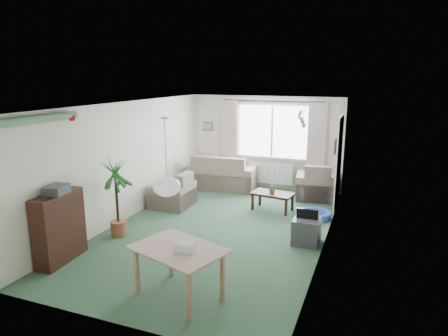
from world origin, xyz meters
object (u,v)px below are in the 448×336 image
(houseplant, at_px, (117,197))
(dining_table, at_px, (179,273))
(armchair_left, at_px, (172,189))
(bookshelf, at_px, (59,228))
(pet_bed, at_px, (314,215))
(tv_cube, at_px, (307,231))
(coffee_table, at_px, (272,201))
(armchair_corner, at_px, (317,181))
(sofa, at_px, (222,171))

(houseplant, xyz_separation_m, dining_table, (2.02, -1.46, -0.41))
(armchair_left, xyz_separation_m, bookshelf, (-0.34, -3.08, 0.17))
(houseplant, height_order, dining_table, houseplant)
(houseplant, height_order, pet_bed, houseplant)
(armchair_left, bearing_deg, bookshelf, -7.27)
(tv_cube, bearing_deg, coffee_table, 123.99)
(houseplant, relative_size, pet_bed, 2.21)
(coffee_table, bearing_deg, dining_table, -94.16)
(armchair_left, distance_m, houseplant, 1.91)
(armchair_corner, xyz_separation_m, dining_table, (-1.06, -5.15, -0.10))
(coffee_table, bearing_deg, bookshelf, -124.98)
(tv_cube, bearing_deg, bookshelf, -148.83)
(sofa, relative_size, armchair_left, 2.02)
(armchair_corner, height_order, dining_table, armchair_corner)
(dining_table, bearing_deg, coffee_table, 85.84)
(armchair_corner, relative_size, armchair_left, 1.10)
(sofa, bearing_deg, coffee_table, 138.36)
(sofa, relative_size, tv_cube, 3.54)
(armchair_corner, height_order, tv_cube, armchair_corner)
(coffee_table, distance_m, pet_bed, 0.96)
(dining_table, relative_size, pet_bed, 1.61)
(armchair_corner, xyz_separation_m, tv_cube, (0.22, -2.77, -0.21))
(armchair_left, height_order, tv_cube, armchair_left)
(armchair_corner, bearing_deg, houseplant, 42.52)
(armchair_left, distance_m, bookshelf, 3.10)
(dining_table, xyz_separation_m, tv_cube, (1.29, 2.37, -0.11))
(bookshelf, relative_size, houseplant, 0.75)
(dining_table, bearing_deg, sofa, 105.29)
(bookshelf, bearing_deg, sofa, 76.11)
(coffee_table, height_order, pet_bed, coffee_table)
(armchair_corner, xyz_separation_m, bookshelf, (-3.32, -4.88, 0.12))
(armchair_corner, height_order, houseplant, houseplant)
(coffee_table, relative_size, houseplant, 0.59)
(tv_cube, bearing_deg, sofa, 134.40)
(dining_table, distance_m, pet_bed, 3.94)
(armchair_left, xyz_separation_m, houseplant, (-0.11, -1.88, 0.35))
(sofa, relative_size, armchair_corner, 1.83)
(bookshelf, bearing_deg, armchair_corner, 51.62)
(armchair_left, xyz_separation_m, pet_bed, (3.13, 0.39, -0.33))
(coffee_table, height_order, houseplant, houseplant)
(bookshelf, xyz_separation_m, dining_table, (2.25, -0.26, -0.22))
(armchair_left, xyz_separation_m, dining_table, (1.91, -3.34, -0.06))
(houseplant, height_order, tv_cube, houseplant)
(coffee_table, xyz_separation_m, tv_cube, (1.01, -1.51, 0.03))
(sofa, distance_m, pet_bed, 3.02)
(bookshelf, height_order, dining_table, bookshelf)
(sofa, xyz_separation_m, bookshelf, (-0.84, -4.91, 0.12))
(dining_table, distance_m, tv_cube, 2.70)
(tv_cube, bearing_deg, pet_bed, 93.30)
(coffee_table, xyz_separation_m, pet_bed, (0.94, -0.15, -0.13))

